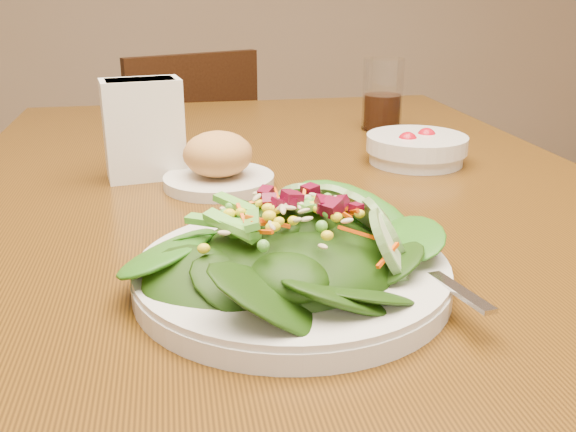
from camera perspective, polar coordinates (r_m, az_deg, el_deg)
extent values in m
cube|color=#57340C|center=(0.82, 0.47, 0.19)|extent=(0.90, 1.40, 0.04)
cylinder|color=black|center=(1.56, -18.50, -5.67)|extent=(0.07, 0.07, 0.71)
cylinder|color=black|center=(1.63, 9.73, -3.69)|extent=(0.07, 0.07, 0.71)
cube|color=black|center=(1.95, -10.14, 1.59)|extent=(0.50, 0.50, 0.04)
cylinder|color=black|center=(2.23, -7.59, -1.53)|extent=(0.04, 0.04, 0.37)
cylinder|color=black|center=(2.12, -15.64, -3.29)|extent=(0.04, 0.04, 0.37)
cylinder|color=black|center=(1.96, -3.41, -4.58)|extent=(0.04, 0.04, 0.37)
cylinder|color=black|center=(1.84, -12.45, -6.83)|extent=(0.04, 0.04, 0.37)
cube|color=black|center=(1.73, -8.20, 7.14)|extent=(0.35, 0.16, 0.42)
cylinder|color=silver|center=(0.58, 0.36, -5.46)|extent=(0.28, 0.28, 0.02)
ellipsoid|color=black|center=(0.57, 0.36, -2.70)|extent=(0.19, 0.19, 0.04)
cube|color=silver|center=(0.58, 12.70, -4.50)|extent=(0.05, 0.18, 0.01)
cylinder|color=silver|center=(0.86, -6.16, 3.13)|extent=(0.15, 0.15, 0.01)
ellipsoid|color=#BD804F|center=(0.85, -6.25, 5.53)|extent=(0.09, 0.09, 0.06)
cylinder|color=silver|center=(0.99, 11.34, 5.88)|extent=(0.15, 0.15, 0.04)
sphere|color=#B60B1B|center=(1.00, 12.19, 6.77)|extent=(0.03, 0.03, 0.03)
sphere|color=#B60B1B|center=(0.97, 10.56, 6.43)|extent=(0.03, 0.03, 0.03)
cylinder|color=silver|center=(1.20, 8.42, 10.64)|extent=(0.07, 0.07, 0.13)
cylinder|color=black|center=(1.20, 8.34, 9.14)|extent=(0.07, 0.07, 0.06)
cube|color=white|center=(0.91, -12.71, 7.52)|extent=(0.11, 0.07, 0.14)
cube|color=white|center=(0.90, -12.77, 8.17)|extent=(0.10, 0.06, 0.12)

